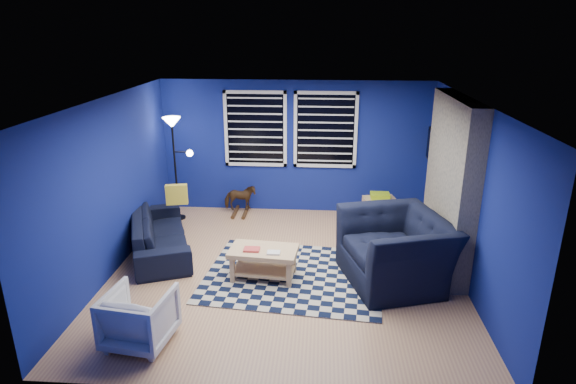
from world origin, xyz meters
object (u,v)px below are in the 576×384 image
object	(u,v)px
sofa	(160,234)
coffee_table	(263,257)
tv	(435,149)
floor_lamp	(174,137)
armchair_big	(396,250)
cabinet	(379,209)
armchair_bent	(139,317)
rocking_horse	(240,198)

from	to	relation	value
sofa	coffee_table	distance (m)	1.90
tv	sofa	world-z (taller)	tv
tv	coffee_table	size ratio (longest dim) A/B	1.01
floor_lamp	tv	bearing A→B (deg)	1.28
armchair_big	floor_lamp	world-z (taller)	floor_lamp
cabinet	floor_lamp	size ratio (longest dim) A/B	0.33
tv	coffee_table	xyz separation A→B (m)	(-2.74, -2.22, -1.07)
cabinet	floor_lamp	xyz separation A→B (m)	(-3.69, -0.10, 1.31)
armchair_bent	cabinet	bearing A→B (deg)	-120.80
tv	coffee_table	distance (m)	3.69
sofa	cabinet	bearing A→B (deg)	-89.23
sofa	armchair_big	distance (m)	3.66
armchair_big	coffee_table	size ratio (longest dim) A/B	1.48
armchair_big	rocking_horse	world-z (taller)	armchair_big
sofa	armchair_bent	xyz separation A→B (m)	(0.54, -2.32, 0.03)
tv	cabinet	xyz separation A→B (m)	(-0.88, -0.01, -1.15)
rocking_horse	floor_lamp	world-z (taller)	floor_lamp
sofa	armchair_bent	distance (m)	2.38
sofa	rocking_horse	distance (m)	1.97
sofa	coffee_table	bearing A→B (deg)	-134.48
sofa	floor_lamp	xyz separation A→B (m)	(-0.08, 1.37, 1.26)
coffee_table	floor_lamp	xyz separation A→B (m)	(-1.83, 2.12, 1.23)
coffee_table	rocking_horse	bearing A→B (deg)	106.94
armchair_bent	cabinet	world-z (taller)	armchair_bent
floor_lamp	armchair_bent	bearing A→B (deg)	-80.46
armchair_big	rocking_horse	bearing A→B (deg)	-149.40
coffee_table	armchair_big	bearing A→B (deg)	2.11
armchair_big	floor_lamp	bearing A→B (deg)	-136.04
sofa	rocking_horse	world-z (taller)	sofa
coffee_table	cabinet	bearing A→B (deg)	49.99
rocking_horse	coffee_table	distance (m)	2.55
armchair_bent	rocking_horse	world-z (taller)	armchair_bent
armchair_bent	tv	bearing A→B (deg)	-127.96
sofa	rocking_horse	bearing A→B (deg)	-52.12
tv	cabinet	distance (m)	1.45
tv	rocking_horse	xyz separation A→B (m)	(-3.49, 0.22, -1.08)
armchair_big	cabinet	bearing A→B (deg)	162.75
sofa	coffee_table	size ratio (longest dim) A/B	2.07
rocking_horse	tv	bearing A→B (deg)	-103.48
armchair_big	rocking_horse	xyz separation A→B (m)	(-2.59, 2.37, -0.16)
armchair_big	sofa	bearing A→B (deg)	-117.62
sofa	armchair_big	world-z (taller)	armchair_big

